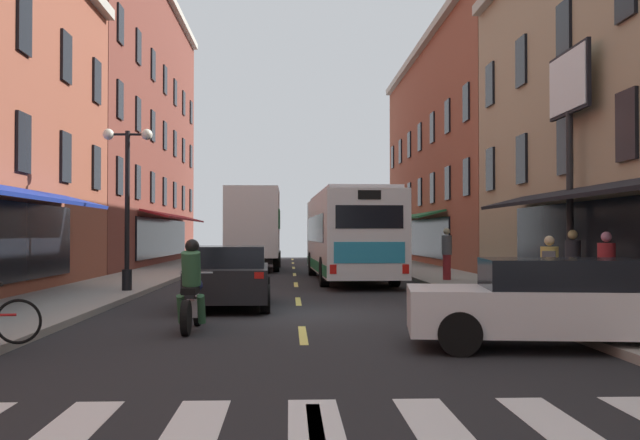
{
  "coord_description": "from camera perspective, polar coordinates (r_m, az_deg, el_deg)",
  "views": [
    {
      "loc": [
        -0.24,
        -16.52,
        1.75
      ],
      "look_at": [
        0.81,
        8.92,
        2.23
      ],
      "focal_mm": 42.11,
      "sensor_mm": 36.0,
      "label": 1
    }
  ],
  "objects": [
    {
      "name": "box_truck",
      "position": [
        36.43,
        -5.01,
        -0.68
      ],
      "size": [
        2.49,
        7.74,
        3.89
      ],
      "color": "white",
      "rests_on": "ground"
    },
    {
      "name": "street_lamp_twin",
      "position": [
        22.21,
        -14.43,
        1.47
      ],
      "size": [
        1.42,
        0.32,
        4.64
      ],
      "color": "black",
      "rests_on": "sidewalk_left"
    },
    {
      "name": "pedestrian_near",
      "position": [
        16.13,
        17.04,
        -3.8
      ],
      "size": [
        0.42,
        0.53,
        1.58
      ],
      "rotation": [
        0.0,
        0.0,
        5.9
      ],
      "color": "#66387F",
      "rests_on": "sidewalk_right"
    },
    {
      "name": "transit_bus",
      "position": [
        28.24,
        2.22,
        -1.13
      ],
      "size": [
        2.87,
        11.48,
        3.29
      ],
      "color": "silver",
      "rests_on": "ground"
    },
    {
      "name": "motorcycle_rider",
      "position": [
        13.81,
        -9.7,
        -5.38
      ],
      "size": [
        0.62,
        2.07,
        1.66
      ],
      "color": "black",
      "rests_on": "ground"
    },
    {
      "name": "sidewalk_left",
      "position": [
        17.54,
        -21.32,
        -6.5
      ],
      "size": [
        3.0,
        80.0,
        0.14
      ],
      "primitive_type": "cube",
      "color": "gray",
      "rests_on": "ground"
    },
    {
      "name": "pedestrian_rear",
      "position": [
        16.72,
        20.95,
        -3.61
      ],
      "size": [
        0.36,
        0.36,
        1.66
      ],
      "rotation": [
        0.0,
        0.0,
        2.86
      ],
      "color": "navy",
      "rests_on": "sidewalk_right"
    },
    {
      "name": "ground_plane",
      "position": [
        16.62,
        -1.54,
        -7.3
      ],
      "size": [
        34.8,
        80.0,
        0.1
      ],
      "primitive_type": "cube",
      "color": "black"
    },
    {
      "name": "sedan_far",
      "position": [
        12.09,
        17.29,
        -5.99
      ],
      "size": [
        4.52,
        2.42,
        1.37
      ],
      "color": "silver",
      "rests_on": "ground"
    },
    {
      "name": "crosswalk_near",
      "position": [
        6.75,
        -0.24,
        -16.04
      ],
      "size": [
        7.1,
        2.8,
        0.01
      ],
      "color": "silver",
      "rests_on": "ground"
    },
    {
      "name": "lane_centre_dashes",
      "position": [
        16.37,
        -1.52,
        -7.2
      ],
      "size": [
        0.14,
        73.9,
        0.01
      ],
      "color": "#DBCC4C",
      "rests_on": "ground"
    },
    {
      "name": "sidewalk_right",
      "position": [
        17.71,
        18.06,
        -6.47
      ],
      "size": [
        3.0,
        80.0,
        0.14
      ],
      "primitive_type": "cube",
      "color": "gray",
      "rests_on": "ground"
    },
    {
      "name": "pedestrian_mid",
      "position": [
        26.84,
        9.61,
        -2.48
      ],
      "size": [
        0.36,
        0.36,
        1.83
      ],
      "rotation": [
        0.0,
        0.0,
        2.35
      ],
      "color": "maroon",
      "rests_on": "sidewalk_right"
    },
    {
      "name": "sedan_near",
      "position": [
        45.68,
        -4.59,
        -2.45
      ],
      "size": [
        2.03,
        4.3,
        1.28
      ],
      "color": "maroon",
      "rests_on": "ground"
    },
    {
      "name": "sedan_mid",
      "position": [
        18.14,
        -6.88,
        -4.25
      ],
      "size": [
        2.04,
        4.54,
        1.46
      ],
      "color": "black",
      "rests_on": "ground"
    },
    {
      "name": "pedestrian_far",
      "position": [
        18.6,
        18.67,
        -3.27
      ],
      "size": [
        0.36,
        0.36,
        1.71
      ],
      "rotation": [
        0.0,
        0.0,
        0.61
      ],
      "color": "maroon",
      "rests_on": "sidewalk_right"
    },
    {
      "name": "billboard_sign",
      "position": [
        20.75,
        18.42,
        7.9
      ],
      "size": [
        0.4,
        2.65,
        6.42
      ],
      "color": "black",
      "rests_on": "sidewalk_right"
    }
  ]
}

